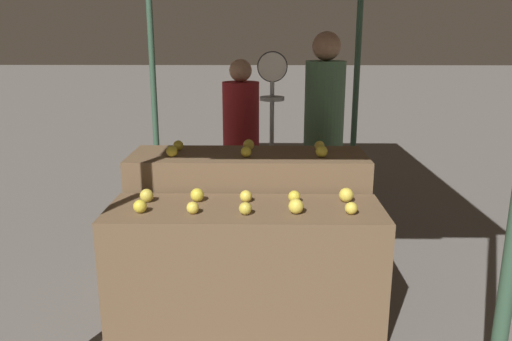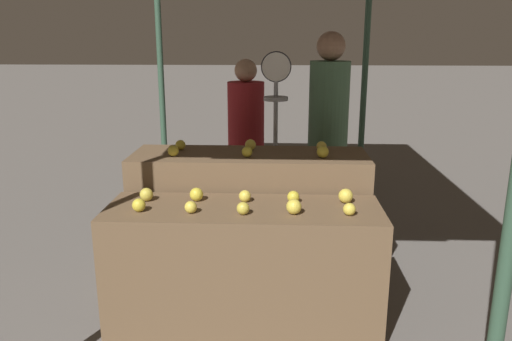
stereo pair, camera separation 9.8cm
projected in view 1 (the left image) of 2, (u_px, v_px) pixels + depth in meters
name	position (u px, v px, depth m)	size (l,w,h in m)	color
ground_plane	(246.00, 323.00, 3.18)	(60.00, 60.00, 0.00)	#66605B
display_counter_front	(246.00, 267.00, 3.08)	(1.66, 0.55, 0.78)	brown
display_counter_back	(248.00, 218.00, 3.63)	(1.66, 0.55, 0.97)	brown
apple_front_0	(140.00, 206.00, 2.88)	(0.08, 0.08, 0.08)	gold
apple_front_1	(193.00, 208.00, 2.87)	(0.07, 0.07, 0.07)	yellow
apple_front_2	(245.00, 208.00, 2.85)	(0.07, 0.07, 0.07)	gold
apple_front_3	(296.00, 206.00, 2.87)	(0.09, 0.09, 0.09)	yellow
apple_front_4	(351.00, 208.00, 2.86)	(0.07, 0.07, 0.07)	yellow
apple_front_5	(147.00, 196.00, 3.07)	(0.08, 0.08, 0.08)	gold
apple_front_6	(197.00, 195.00, 3.08)	(0.08, 0.08, 0.08)	gold
apple_front_7	(246.00, 196.00, 3.07)	(0.07, 0.07, 0.07)	yellow
apple_front_8	(294.00, 197.00, 3.07)	(0.08, 0.08, 0.08)	gold
apple_front_9	(346.00, 195.00, 3.07)	(0.09, 0.09, 0.09)	yellow
apple_back_0	(172.00, 151.00, 3.41)	(0.08, 0.08, 0.08)	gold
apple_back_1	(246.00, 152.00, 3.40)	(0.07, 0.07, 0.07)	gold
apple_back_2	(322.00, 151.00, 3.40)	(0.08, 0.08, 0.08)	gold
apple_back_3	(178.00, 145.00, 3.60)	(0.07, 0.07, 0.07)	gold
apple_back_4	(249.00, 145.00, 3.61)	(0.08, 0.08, 0.08)	yellow
apple_back_5	(320.00, 146.00, 3.59)	(0.07, 0.07, 0.07)	yellow
produce_scale	(272.00, 110.00, 4.10)	(0.25, 0.20, 1.66)	#99999E
person_vendor_at_scale	(324.00, 122.00, 4.26)	(0.43, 0.43, 1.81)	#2D2D38
person_customer_left	(241.00, 131.00, 4.68)	(0.44, 0.44, 1.57)	#2D2D38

